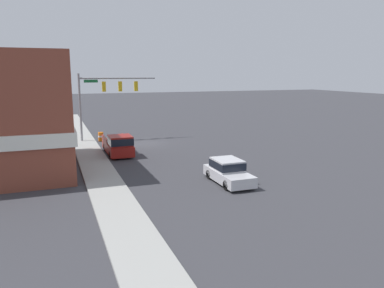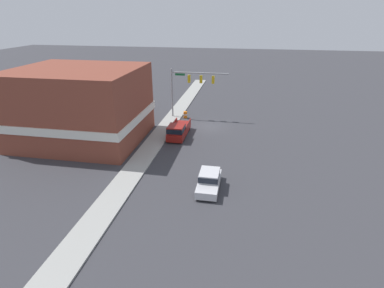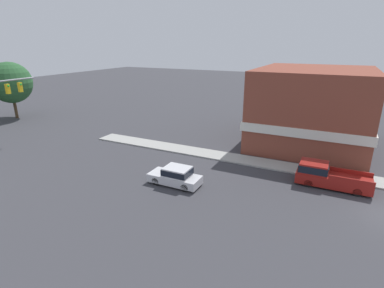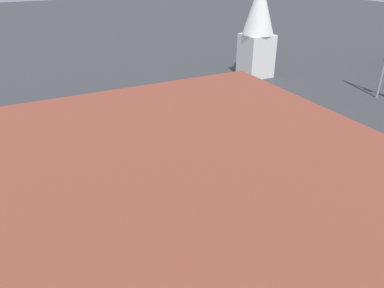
% 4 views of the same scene
% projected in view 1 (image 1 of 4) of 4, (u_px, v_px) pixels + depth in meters
% --- Properties ---
extents(ground_plane, '(200.00, 200.00, 0.00)m').
position_uv_depth(ground_plane, '(144.00, 144.00, 38.45)').
color(ground_plane, '#38383D').
extents(sidewalk_curb, '(2.40, 60.00, 0.14)m').
position_uv_depth(sidewalk_curb, '(86.00, 147.00, 36.47)').
color(sidewalk_curb, '#9E9E99').
rests_on(sidewalk_curb, ground).
extents(near_signal_assembly, '(8.12, 0.49, 7.12)m').
position_uv_depth(near_signal_assembly, '(106.00, 91.00, 39.35)').
color(near_signal_assembly, gray).
rests_on(near_signal_assembly, ground).
extents(car_lead, '(1.82, 4.38, 1.57)m').
position_uv_depth(car_lead, '(228.00, 171.00, 24.64)').
color(car_lead, black).
rests_on(car_lead, ground).
extents(pickup_truck_parked, '(2.00, 5.71, 1.88)m').
position_uv_depth(pickup_truck_parked, '(118.00, 145.00, 33.04)').
color(pickup_truck_parked, black).
rests_on(pickup_truck_parked, ground).
extents(construction_barrel, '(0.56, 0.56, 0.95)m').
position_uv_depth(construction_barrel, '(101.00, 137.00, 39.84)').
color(construction_barrel, orange).
rests_on(construction_barrel, ground).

